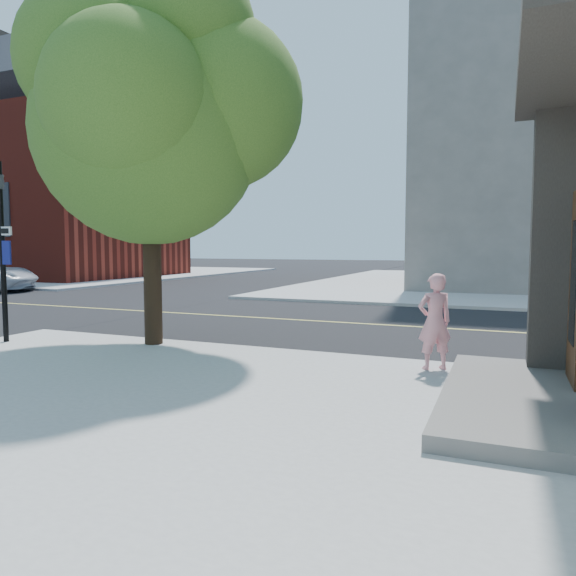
% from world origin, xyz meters
% --- Properties ---
extents(ground, '(140.00, 140.00, 0.00)m').
position_xyz_m(ground, '(0.00, 0.00, 0.00)').
color(ground, black).
rests_on(ground, ground).
extents(road_ew, '(140.00, 9.00, 0.01)m').
position_xyz_m(road_ew, '(0.00, 4.50, 0.01)').
color(road_ew, black).
rests_on(road_ew, ground).
extents(sidewalk_nw, '(26.00, 25.00, 0.12)m').
position_xyz_m(sidewalk_nw, '(-23.00, 21.50, 0.06)').
color(sidewalk_nw, '#AEAEAE').
rests_on(sidewalk_nw, ground).
extents(church, '(15.20, 12.00, 14.40)m').
position_xyz_m(church, '(-20.00, 18.00, 7.18)').
color(church, maroon).
rests_on(church, sidewalk_nw).
extents(man_on_phone, '(0.67, 0.60, 1.54)m').
position_xyz_m(man_on_phone, '(8.07, -0.63, 0.89)').
color(man_on_phone, pink).
rests_on(man_on_phone, sidewalk_se).
extents(street_tree, '(5.48, 4.98, 7.27)m').
position_xyz_m(street_tree, '(2.68, -0.50, 4.81)').
color(street_tree, black).
rests_on(street_tree, sidewalk_se).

